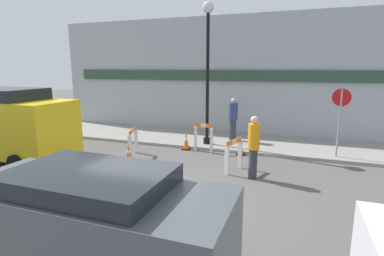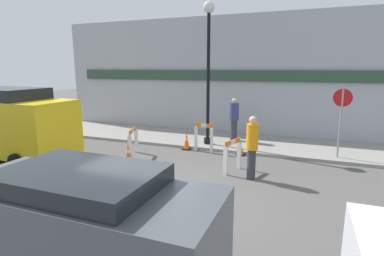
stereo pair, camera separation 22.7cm
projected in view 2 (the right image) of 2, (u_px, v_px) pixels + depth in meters
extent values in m
plane|color=#565451|center=(152.00, 197.00, 7.42)|extent=(60.00, 60.00, 0.00)
cube|color=gray|center=(219.00, 141.00, 12.94)|extent=(18.00, 3.10, 0.11)
cube|color=#A3A8B2|center=(230.00, 77.00, 13.90)|extent=(18.00, 0.12, 5.50)
cube|color=#2D4738|center=(229.00, 75.00, 13.79)|extent=(16.20, 0.10, 0.50)
cylinder|color=black|center=(208.00, 141.00, 12.19)|extent=(0.29, 0.29, 0.24)
cylinder|color=black|center=(208.00, 81.00, 11.71)|extent=(0.13, 0.13, 5.09)
sphere|color=silver|center=(209.00, 7.00, 11.18)|extent=(0.44, 0.44, 0.44)
cylinder|color=gray|center=(340.00, 124.00, 10.11)|extent=(0.06, 0.06, 2.33)
cylinder|color=red|center=(343.00, 98.00, 9.94)|extent=(0.60, 0.12, 0.60)
cube|color=white|center=(136.00, 141.00, 11.27)|extent=(0.14, 0.10, 0.87)
cube|color=white|center=(130.00, 148.00, 10.36)|extent=(0.14, 0.10, 0.87)
cube|color=orange|center=(133.00, 130.00, 10.72)|extent=(0.33, 0.95, 0.15)
cube|color=white|center=(133.00, 130.00, 10.72)|extent=(0.12, 0.29, 0.14)
cube|color=white|center=(225.00, 161.00, 8.88)|extent=(0.14, 0.10, 0.86)
cube|color=white|center=(239.00, 155.00, 9.47)|extent=(0.14, 0.10, 0.86)
cube|color=orange|center=(233.00, 142.00, 9.08)|extent=(0.29, 0.80, 0.15)
cube|color=white|center=(233.00, 142.00, 9.08)|extent=(0.11, 0.25, 0.14)
cube|color=white|center=(212.00, 141.00, 11.18)|extent=(0.08, 0.14, 0.94)
cube|color=white|center=(196.00, 139.00, 11.52)|extent=(0.08, 0.14, 0.94)
cube|color=orange|center=(204.00, 125.00, 11.25)|extent=(0.73, 0.15, 0.15)
cube|color=white|center=(204.00, 125.00, 11.25)|extent=(0.22, 0.07, 0.14)
cube|color=black|center=(241.00, 155.00, 10.99)|extent=(0.30, 0.30, 0.04)
cone|color=orange|center=(241.00, 148.00, 10.94)|extent=(0.23, 0.22, 0.43)
cylinder|color=white|center=(241.00, 148.00, 10.94)|extent=(0.13, 0.13, 0.06)
cube|color=black|center=(187.00, 149.00, 11.74)|extent=(0.30, 0.30, 0.04)
cone|color=orange|center=(187.00, 140.00, 11.67)|extent=(0.23, 0.22, 0.68)
cylinder|color=white|center=(187.00, 139.00, 11.67)|extent=(0.13, 0.13, 0.09)
cube|color=black|center=(129.00, 162.00, 10.15)|extent=(0.30, 0.30, 0.04)
cone|color=orange|center=(128.00, 152.00, 10.09)|extent=(0.22, 0.22, 0.62)
cylinder|color=white|center=(128.00, 151.00, 10.08)|extent=(0.13, 0.13, 0.09)
cylinder|color=#33333D|center=(251.00, 164.00, 8.56)|extent=(0.32, 0.32, 0.88)
cylinder|color=orange|center=(252.00, 137.00, 8.40)|extent=(0.45, 0.45, 0.73)
sphere|color=#DBAD89|center=(253.00, 120.00, 8.30)|extent=(0.30, 0.30, 0.23)
cylinder|color=#33333D|center=(234.00, 130.00, 12.72)|extent=(0.38, 0.38, 0.87)
cylinder|color=navy|center=(234.00, 112.00, 12.56)|extent=(0.53, 0.53, 0.72)
sphere|color=beige|center=(234.00, 101.00, 12.47)|extent=(0.27, 0.27, 0.20)
cube|color=#4C5156|center=(84.00, 224.00, 4.41)|extent=(4.10, 1.65, 1.17)
cube|color=#1E2328|center=(81.00, 187.00, 4.30)|extent=(2.26, 1.52, 0.53)
cylinder|color=black|center=(185.00, 247.00, 4.83)|extent=(0.60, 0.18, 0.60)
cylinder|color=black|center=(62.00, 219.00, 5.73)|extent=(0.60, 0.18, 0.60)
cube|color=yellow|center=(7.00, 125.00, 10.34)|extent=(4.89, 1.90, 1.80)
cube|color=#1E2328|center=(3.00, 99.00, 10.16)|extent=(2.69, 1.75, 0.76)
cylinder|color=black|center=(64.00, 148.00, 10.85)|extent=(0.60, 0.18, 0.60)
cylinder|color=black|center=(17.00, 163.00, 9.11)|extent=(0.60, 0.18, 0.60)
cylinder|color=black|center=(4.00, 141.00, 11.92)|extent=(0.60, 0.18, 0.60)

